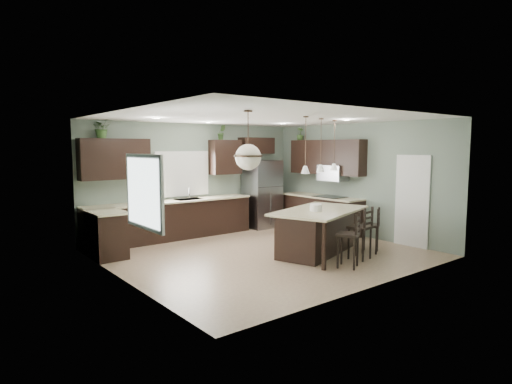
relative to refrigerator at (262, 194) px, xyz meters
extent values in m
plane|color=#9E8466|center=(-1.83, -2.31, -0.93)|extent=(6.00, 6.00, 0.00)
cube|color=white|center=(1.15, -3.86, 0.09)|extent=(0.04, 0.82, 2.04)
cube|color=white|center=(-2.23, 0.43, 0.62)|extent=(1.35, 0.02, 1.00)
cube|color=white|center=(-4.81, -3.11, 0.62)|extent=(0.02, 1.10, 1.00)
cube|color=black|center=(-4.53, -0.61, -0.48)|extent=(0.60, 0.90, 0.90)
cube|color=beige|center=(-4.51, -0.61, -0.01)|extent=(0.66, 0.96, 0.04)
cube|color=black|center=(-2.68, 0.14, -0.48)|extent=(4.20, 0.60, 0.90)
cube|color=beige|center=(-2.68, 0.12, -0.01)|extent=(4.20, 0.66, 0.04)
cube|color=gray|center=(-2.23, 0.12, 0.01)|extent=(0.70, 0.45, 0.01)
cylinder|color=silver|center=(-2.23, 0.09, 0.16)|extent=(0.02, 0.02, 0.28)
cube|color=black|center=(-3.98, 0.27, 1.02)|extent=(1.55, 0.34, 0.90)
cube|color=black|center=(-1.03, 0.27, 1.02)|extent=(0.85, 0.34, 0.90)
cube|color=black|center=(0.02, 0.27, 1.32)|extent=(1.05, 0.34, 0.45)
cube|color=black|center=(0.87, -1.43, -0.48)|extent=(0.60, 2.35, 0.90)
cube|color=beige|center=(0.85, -1.43, -0.01)|extent=(0.66, 2.35, 0.04)
cube|color=black|center=(0.85, -1.71, 0.02)|extent=(0.58, 0.75, 0.02)
cube|color=gray|center=(0.57, -1.71, -0.48)|extent=(0.01, 0.72, 0.60)
cube|color=black|center=(1.00, -1.43, 1.02)|extent=(0.34, 2.35, 0.90)
cube|color=gray|center=(0.95, -1.71, 0.62)|extent=(0.40, 0.75, 0.40)
cube|color=gray|center=(0.00, 0.00, 0.00)|extent=(0.90, 0.74, 1.85)
cube|color=black|center=(-0.94, -3.04, -0.46)|extent=(2.57, 1.96, 0.92)
cylinder|color=silver|center=(-1.13, -3.10, 0.07)|extent=(0.24, 0.24, 0.14)
cube|color=black|center=(-1.31, -4.09, -0.42)|extent=(0.51, 0.51, 1.02)
cube|color=black|center=(-0.66, -3.85, -0.40)|extent=(0.45, 0.45, 1.05)
cube|color=black|center=(-0.05, -3.65, -0.45)|extent=(0.49, 0.49, 0.95)
imported|color=#2F4D21|center=(-4.25, 0.24, 1.70)|extent=(0.41, 0.36, 0.45)
imported|color=#2E4B21|center=(-1.17, 0.24, 1.67)|extent=(0.26, 0.24, 0.39)
imported|color=#395926|center=(0.97, -0.47, 1.65)|extent=(0.23, 0.23, 0.36)
plane|color=slate|center=(-1.83, 0.44, 0.48)|extent=(6.00, 0.00, 6.00)
plane|color=slate|center=(-1.83, -5.06, 0.48)|extent=(6.00, 0.00, 6.00)
plane|color=slate|center=(-4.83, -2.31, 0.48)|extent=(0.00, 5.50, 5.50)
plane|color=slate|center=(1.17, -2.31, 0.48)|extent=(0.00, 5.50, 5.50)
plane|color=white|center=(-1.83, -2.31, 1.87)|extent=(6.00, 6.00, 0.00)
camera|label=1|loc=(-7.41, -9.06, 1.29)|focal=30.00mm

